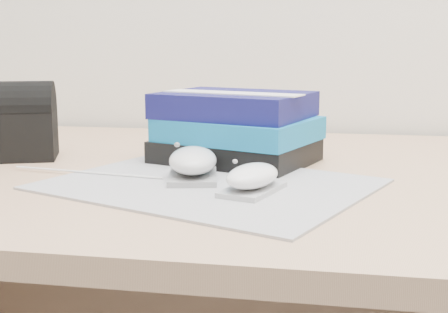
% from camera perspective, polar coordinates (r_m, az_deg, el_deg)
% --- Properties ---
extents(desk, '(1.60, 0.80, 0.73)m').
position_cam_1_polar(desk, '(1.06, 4.44, -13.13)').
color(desk, tan).
rests_on(desk, ground).
extents(mousepad, '(0.49, 0.44, 0.00)m').
position_cam_1_polar(mousepad, '(0.83, -1.38, -2.55)').
color(mousepad, gray).
rests_on(mousepad, desk).
extents(mouse_rear, '(0.09, 0.13, 0.05)m').
position_cam_1_polar(mouse_rear, '(0.85, -2.87, -0.60)').
color(mouse_rear, gray).
rests_on(mouse_rear, mousepad).
extents(mouse_front, '(0.08, 0.11, 0.04)m').
position_cam_1_polar(mouse_front, '(0.78, 2.61, -2.00)').
color(mouse_front, '#AFAEB1').
rests_on(mouse_front, mousepad).
extents(usb_cable, '(0.24, 0.04, 0.00)m').
position_cam_1_polar(usb_cable, '(0.91, -12.47, -1.42)').
color(usb_cable, white).
rests_on(usb_cable, mousepad).
extents(book_stack, '(0.27, 0.24, 0.11)m').
position_cam_1_polar(book_stack, '(0.98, 1.14, 2.60)').
color(book_stack, black).
rests_on(book_stack, desk).
extents(pouch, '(0.16, 0.13, 0.13)m').
position_cam_1_polar(pouch, '(1.06, -18.78, 3.05)').
color(pouch, black).
rests_on(pouch, desk).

